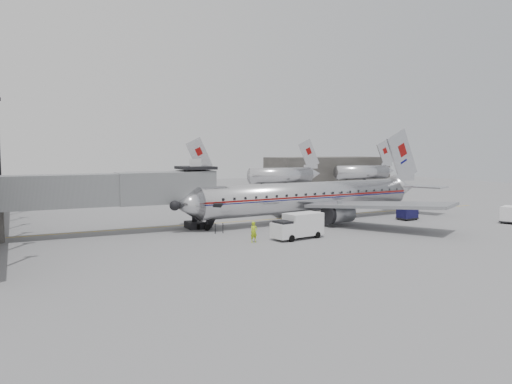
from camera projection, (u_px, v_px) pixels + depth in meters
ground at (291, 227)px, 51.94m from camera, size 160.00×160.00×0.00m
hangar at (327, 169)px, 125.03m from camera, size 30.00×12.00×6.00m
apron_line at (288, 218)px, 58.62m from camera, size 60.00×0.15×0.01m
jet_bridge at (121, 190)px, 47.61m from camera, size 21.00×6.20×7.10m
distant_aircraft_near at (164, 179)px, 88.56m from camera, size 16.39×3.20×10.26m
distant_aircraft_mid at (282, 175)px, 103.46m from camera, size 16.39×3.20×10.26m
distant_aircraft_far at (363, 172)px, 117.49m from camera, size 16.39×3.20×10.26m
airliner at (313, 197)px, 56.48m from camera, size 33.99×31.37×10.76m
service_van at (298, 225)px, 45.16m from camera, size 5.14×2.68×2.30m
baggage_cart_navy at (407, 212)px, 57.08m from camera, size 2.27×1.81×1.67m
baggage_cart_white at (511, 214)px, 54.57m from camera, size 2.87×2.58×1.85m
ramp_worker at (254, 232)px, 43.36m from camera, size 0.71×0.50×1.84m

